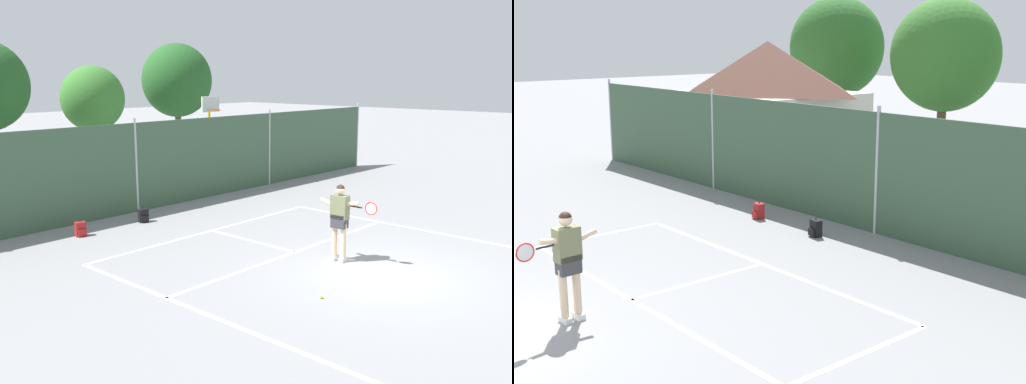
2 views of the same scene
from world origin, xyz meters
TOP-DOWN VIEW (x-y plane):
  - court_markings at (0.00, 0.65)m, footprint 8.30×11.10m
  - chainlink_fence at (0.00, 9.00)m, footprint 26.09×0.09m
  - clubhouse_building at (-8.71, 13.04)m, footprint 6.22×5.33m
  - tennis_player at (0.17, 1.27)m, footprint 0.32×1.43m
  - backpack_red at (-2.83, 7.75)m, footprint 0.31×0.28m
  - backpack_black at (-0.72, 7.73)m, footprint 0.31×0.29m

SIDE VIEW (x-z plane):
  - court_markings at x=0.00m, z-range 0.00..0.01m
  - backpack_red at x=-2.83m, z-range -0.04..0.42m
  - backpack_black at x=-0.72m, z-range -0.04..0.42m
  - tennis_player at x=0.17m, z-range 0.18..2.04m
  - chainlink_fence at x=0.00m, z-range -0.07..2.96m
  - clubhouse_building at x=-8.71m, z-range 0.08..4.49m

